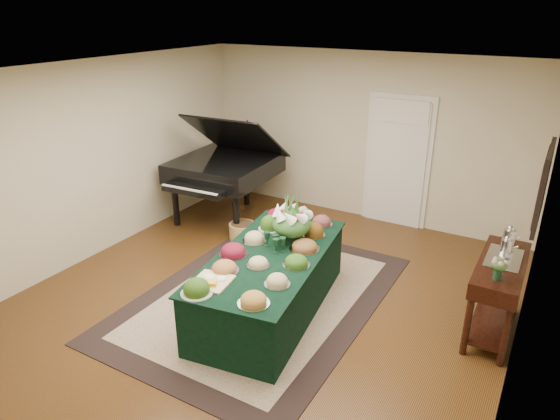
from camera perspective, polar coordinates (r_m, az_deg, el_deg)
The scene contains 14 objects.
ground at distance 6.27m, azimuth -1.39°, elevation -9.82°, with size 6.00×6.00×0.00m, color black.
area_rug at distance 6.25m, azimuth -2.12°, elevation -9.87°, with size 2.63×3.68×0.01m.
kitchen_doorway at distance 8.13m, azimuth 13.24°, elevation 5.26°, with size 1.05×0.07×2.10m.
buffet_table at distance 5.81m, azimuth -1.13°, elevation -8.32°, with size 1.45×2.51×0.74m.
food_platters at distance 5.68m, azimuth -1.11°, elevation -4.33°, with size 1.16×2.39×0.14m.
cutting_board at distance 5.15m, azimuth -7.73°, elevation -7.79°, with size 0.42×0.42×0.10m.
green_goblets at distance 5.70m, azimuth -0.56°, elevation -3.74°, with size 0.31×0.18×0.18m.
floral_centerpiece at distance 5.83m, azimuth 1.34°, elevation -1.06°, with size 0.48×0.48×0.48m.
grand_piano at distance 8.17m, azimuth -6.32°, elevation 4.89°, with size 1.64×1.84×1.79m.
wicker_basket at distance 7.68m, azimuth -4.34°, elevation -2.43°, with size 0.40×0.40×0.25m, color olive.
mahogany_sideboard at distance 5.79m, azimuth 23.78°, elevation -7.16°, with size 0.45×1.27×0.87m.
tea_service at distance 5.81m, azimuth 24.50°, elevation -3.67°, with size 0.34×0.58×0.30m.
pink_bouquet at distance 5.27m, azimuth 23.78°, elevation -5.80°, with size 0.18×0.18×0.23m.
wall_painting at distance 5.37m, azimuth 27.88°, elevation 2.45°, with size 0.05×0.95×0.75m.
Camera 1 is at (2.78, -4.51, 3.36)m, focal length 32.00 mm.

